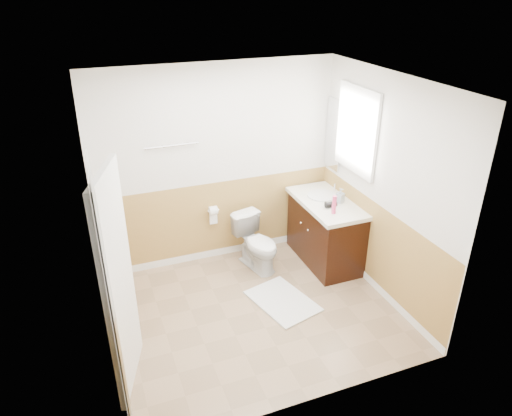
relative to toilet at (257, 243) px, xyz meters
name	(u,v)px	position (x,y,z in m)	size (l,w,h in m)	color
floor	(256,312)	(-0.35, -0.85, -0.34)	(3.00, 3.00, 0.00)	#8C7051
ceiling	(256,83)	(-0.35, -0.85, 2.16)	(3.00, 3.00, 0.00)	white
wall_back	(218,167)	(-0.35, 0.45, 0.91)	(3.00, 3.00, 0.00)	silver
wall_front	(317,283)	(-0.35, -2.15, 0.91)	(3.00, 3.00, 0.00)	silver
wall_left	(98,238)	(-1.85, -0.85, 0.91)	(3.00, 3.00, 0.00)	silver
wall_right	(384,189)	(1.15, -0.85, 0.91)	(3.00, 3.00, 0.00)	silver
wainscot_back	(220,221)	(-0.35, 0.44, 0.16)	(3.00, 3.00, 0.00)	#B38C47
wainscot_front	(311,356)	(-0.35, -2.14, 0.16)	(3.00, 3.00, 0.00)	#B38C47
wainscot_left	(111,306)	(-1.84, -0.85, 0.16)	(2.60, 2.60, 0.00)	#B38C47
wainscot_right	(375,248)	(1.14, -0.85, 0.16)	(2.60, 2.60, 0.00)	#B38C47
toilet	(257,243)	(0.00, 0.00, 0.00)	(0.38, 0.67, 0.68)	white
bath_mat	(283,301)	(0.00, -0.80, -0.33)	(0.55, 0.80, 0.02)	silver
vanity_cabinet	(325,233)	(0.86, -0.17, 0.06)	(0.55, 1.10, 0.80)	black
vanity_knob_left	(308,230)	(0.56, -0.27, 0.21)	(0.03, 0.03, 0.03)	#B6B7BD
vanity_knob_right	(301,223)	(0.56, -0.07, 0.21)	(0.03, 0.03, 0.03)	silver
countertop	(327,203)	(0.85, -0.17, 0.49)	(0.60, 1.15, 0.05)	silver
sink_basin	(322,195)	(0.86, -0.02, 0.52)	(0.36, 0.36, 0.02)	silver
faucet	(335,189)	(1.04, -0.02, 0.58)	(0.02, 0.02, 0.14)	white
lotion_bottle	(334,205)	(0.76, -0.49, 0.62)	(0.05, 0.05, 0.22)	#D13664
soap_dispenser	(340,196)	(0.98, -0.26, 0.60)	(0.08, 0.08, 0.18)	#96A1A9
hair_dryer_body	(331,205)	(0.81, -0.34, 0.55)	(0.07, 0.07, 0.14)	black
hair_dryer_handle	(325,205)	(0.78, -0.26, 0.52)	(0.03, 0.03, 0.07)	black
mirror_panel	(334,134)	(1.13, 0.25, 1.21)	(0.02, 0.35, 0.90)	silver
window_frame	(357,130)	(1.12, -0.26, 1.41)	(0.04, 0.80, 1.00)	white
window_glass	(358,130)	(1.14, -0.26, 1.41)	(0.01, 0.70, 0.90)	white
door	(119,285)	(-1.75, -1.30, 0.68)	(0.05, 0.80, 2.04)	white
door_frame	(109,286)	(-1.83, -1.30, 0.69)	(0.02, 0.92, 2.10)	white
door_knob	(122,270)	(-1.69, -0.97, 0.61)	(0.06, 0.06, 0.06)	silver
towel_bar	(172,146)	(-0.90, 0.40, 1.26)	(0.02, 0.02, 0.62)	silver
tp_holder_bar	(213,210)	(-0.45, 0.38, 0.36)	(0.02, 0.02, 0.14)	silver
tp_roll	(213,210)	(-0.45, 0.38, 0.36)	(0.11, 0.11, 0.10)	white
tp_sheet	(214,218)	(-0.45, 0.38, 0.25)	(0.10, 0.01, 0.16)	white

